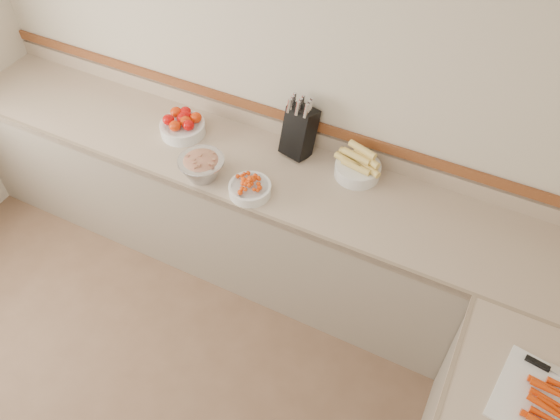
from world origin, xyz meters
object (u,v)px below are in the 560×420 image
at_px(cherry_tomato_bowl, 250,188).
at_px(corn_bowl, 358,167).
at_px(cutting_board, 556,410).
at_px(knife_block, 299,131).
at_px(tomato_bowl, 183,125).
at_px(rhubarb_bowl, 202,166).

height_order(cherry_tomato_bowl, corn_bowl, corn_bowl).
bearing_deg(corn_bowl, cherry_tomato_bowl, -139.72).
bearing_deg(cutting_board, knife_block, 148.93).
bearing_deg(cutting_board, corn_bowl, 142.51).
distance_m(knife_block, tomato_bowl, 0.72).
bearing_deg(cherry_tomato_bowl, corn_bowl, 40.28).
distance_m(cherry_tomato_bowl, cutting_board, 1.74).
height_order(knife_block, cutting_board, knife_block).
relative_size(cherry_tomato_bowl, corn_bowl, 0.82).
bearing_deg(corn_bowl, knife_block, 175.13).
relative_size(tomato_bowl, cherry_tomato_bowl, 1.17).
relative_size(knife_block, tomato_bowl, 1.41).
height_order(rhubarb_bowl, cutting_board, rhubarb_bowl).
xyz_separation_m(knife_block, corn_bowl, (0.38, -0.03, -0.09)).
height_order(tomato_bowl, rhubarb_bowl, rhubarb_bowl).
xyz_separation_m(tomato_bowl, cherry_tomato_bowl, (0.61, -0.27, -0.02)).
distance_m(cherry_tomato_bowl, rhubarb_bowl, 0.31).
bearing_deg(rhubarb_bowl, knife_block, 47.58).
height_order(knife_block, tomato_bowl, knife_block).
height_order(knife_block, corn_bowl, knife_block).
relative_size(corn_bowl, cutting_board, 0.56).
relative_size(knife_block, cherry_tomato_bowl, 1.65).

